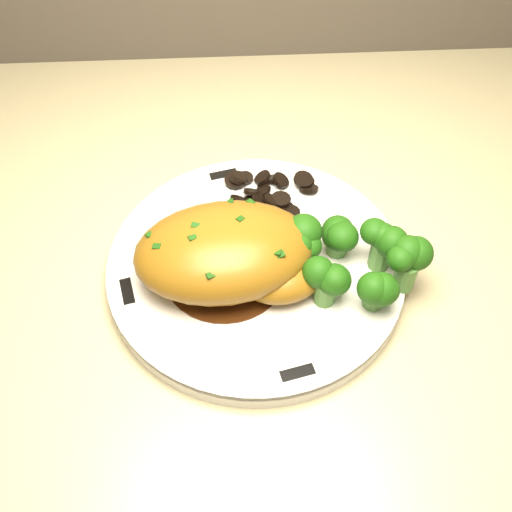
{
  "coord_description": "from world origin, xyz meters",
  "views": [
    {
      "loc": [
        -0.33,
        1.2,
        1.43
      ],
      "look_at": [
        -0.31,
        1.59,
        0.94
      ],
      "focal_mm": 45.0,
      "sensor_mm": 36.0,
      "label": 1
    }
  ],
  "objects_px": {
    "plate": "(256,268)",
    "chicken_breast": "(231,254)",
    "counter": "(420,391)",
    "broccoli_florets": "(355,261)"
  },
  "relations": [
    {
      "from": "chicken_breast",
      "to": "counter",
      "type": "bearing_deg",
      "value": 10.98
    },
    {
      "from": "counter",
      "to": "plate",
      "type": "distance_m",
      "value": 0.54
    },
    {
      "from": "plate",
      "to": "chicken_breast",
      "type": "bearing_deg",
      "value": -149.37
    },
    {
      "from": "counter",
      "to": "chicken_breast",
      "type": "bearing_deg",
      "value": -162.99
    },
    {
      "from": "plate",
      "to": "broccoli_florets",
      "type": "bearing_deg",
      "value": -15.0
    },
    {
      "from": "plate",
      "to": "chicken_breast",
      "type": "height_order",
      "value": "chicken_breast"
    },
    {
      "from": "plate",
      "to": "chicken_breast",
      "type": "relative_size",
      "value": 1.59
    },
    {
      "from": "chicken_breast",
      "to": "broccoli_florets",
      "type": "distance_m",
      "value": 0.12
    },
    {
      "from": "plate",
      "to": "chicken_breast",
      "type": "xyz_separation_m",
      "value": [
        -0.03,
        -0.01,
        0.04
      ]
    },
    {
      "from": "chicken_breast",
      "to": "broccoli_florets",
      "type": "xyz_separation_m",
      "value": [
        0.12,
        -0.01,
        -0.01
      ]
    }
  ]
}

